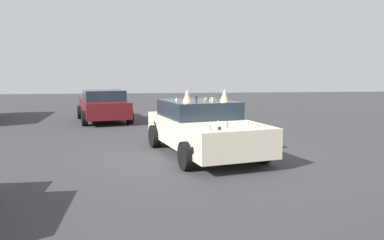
% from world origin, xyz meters
% --- Properties ---
extents(ground_plane, '(60.00, 60.00, 0.00)m').
position_xyz_m(ground_plane, '(0.00, 0.00, 0.00)').
color(ground_plane, '#38383A').
extents(art_car_decorated, '(4.67, 2.79, 1.69)m').
position_xyz_m(art_car_decorated, '(0.08, 0.02, 0.70)').
color(art_car_decorated, beige).
rests_on(art_car_decorated, ground).
extents(parked_sedan_far_left, '(4.33, 2.68, 1.37)m').
position_xyz_m(parked_sedan_far_left, '(7.15, 3.24, 0.69)').
color(parked_sedan_far_left, '#5B1419').
rests_on(parked_sedan_far_left, ground).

